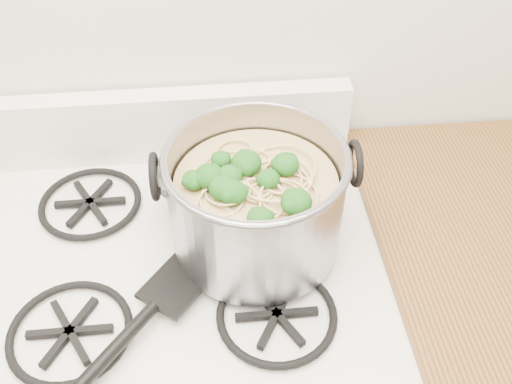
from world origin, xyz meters
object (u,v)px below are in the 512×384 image
at_px(stock_pot, 256,202).
at_px(spatula, 175,283).
at_px(glass_bowl, 243,183).
at_px(gas_range, 194,382).

xyz_separation_m(stock_pot, spatula, (-0.15, -0.10, -0.09)).
bearing_deg(spatula, glass_bowl, 98.40).
xyz_separation_m(spatula, glass_bowl, (0.14, 0.23, 0.00)).
bearing_deg(glass_bowl, stock_pot, -84.58).
relative_size(gas_range, glass_bowl, 7.52).
height_order(stock_pot, glass_bowl, stock_pot).
distance_m(gas_range, spatula, 0.51).
relative_size(stock_pot, glass_bowl, 2.80).
relative_size(gas_range, spatula, 2.98).
bearing_deg(spatula, gas_range, 130.38).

